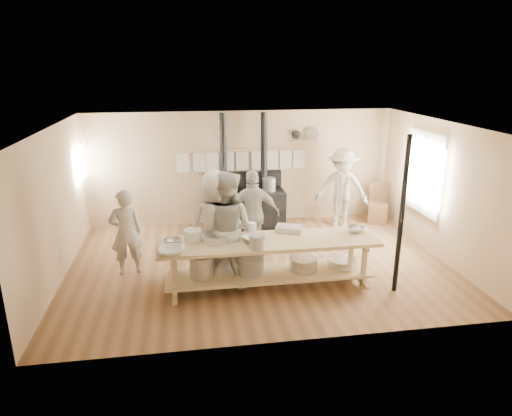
# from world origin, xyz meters

# --- Properties ---
(ground) EXTENTS (7.00, 7.00, 0.00)m
(ground) POSITION_xyz_m (0.00, 0.00, 0.00)
(ground) COLOR brown
(ground) RESTS_ON ground
(room_shell) EXTENTS (7.00, 7.00, 7.00)m
(room_shell) POSITION_xyz_m (0.00, 0.00, 1.62)
(room_shell) COLOR tan
(room_shell) RESTS_ON ground
(window_right) EXTENTS (0.09, 1.50, 1.65)m
(window_right) POSITION_xyz_m (3.47, 0.60, 1.50)
(window_right) COLOR beige
(window_right) RESTS_ON ground
(left_opening) EXTENTS (0.00, 0.90, 0.90)m
(left_opening) POSITION_xyz_m (-3.45, 2.00, 1.60)
(left_opening) COLOR white
(left_opening) RESTS_ON ground
(stove) EXTENTS (1.90, 0.75, 2.60)m
(stove) POSITION_xyz_m (-0.01, 2.12, 0.52)
(stove) COLOR black
(stove) RESTS_ON ground
(towel_rail) EXTENTS (3.00, 0.04, 0.47)m
(towel_rail) POSITION_xyz_m (-0.00, 2.40, 1.55)
(towel_rail) COLOR tan
(towel_rail) RESTS_ON ground
(back_wall_shelf) EXTENTS (0.63, 0.14, 0.32)m
(back_wall_shelf) POSITION_xyz_m (1.46, 2.43, 2.00)
(back_wall_shelf) COLOR tan
(back_wall_shelf) RESTS_ON ground
(prep_table) EXTENTS (3.60, 0.90, 0.85)m
(prep_table) POSITION_xyz_m (-0.01, -0.90, 0.52)
(prep_table) COLOR tan
(prep_table) RESTS_ON ground
(support_post) EXTENTS (0.08, 0.08, 2.60)m
(support_post) POSITION_xyz_m (2.05, -1.35, 1.30)
(support_post) COLOR black
(support_post) RESTS_ON ground
(cook_far_left) EXTENTS (0.64, 0.50, 1.56)m
(cook_far_left) POSITION_xyz_m (-2.38, 0.02, 0.78)
(cook_far_left) COLOR #AEAA9A
(cook_far_left) RESTS_ON ground
(cook_left) EXTENTS (1.20, 1.12, 1.96)m
(cook_left) POSITION_xyz_m (-0.67, -0.60, 0.98)
(cook_left) COLOR #AEAA9A
(cook_left) RESTS_ON ground
(cook_center) EXTENTS (1.02, 0.73, 1.96)m
(cook_center) POSITION_xyz_m (-0.82, -0.52, 0.98)
(cook_center) COLOR #AEAA9A
(cook_center) RESTS_ON ground
(cook_right) EXTENTS (1.03, 0.47, 1.72)m
(cook_right) POSITION_xyz_m (-0.06, 0.41, 0.86)
(cook_right) COLOR #AEAA9A
(cook_right) RESTS_ON ground
(cook_by_window) EXTENTS (1.35, 1.08, 1.82)m
(cook_by_window) POSITION_xyz_m (2.18, 1.79, 0.91)
(cook_by_window) COLOR #AEAA9A
(cook_by_window) RESTS_ON ground
(chair) EXTENTS (0.55, 0.55, 0.91)m
(chair) POSITION_xyz_m (3.16, 1.97, 0.27)
(chair) COLOR #523A21
(chair) RESTS_ON ground
(bowl_white_a) EXTENTS (0.42, 0.42, 0.10)m
(bowl_white_a) POSITION_xyz_m (-1.55, -1.23, 0.90)
(bowl_white_a) COLOR white
(bowl_white_a) RESTS_ON prep_table
(bowl_steel_a) EXTENTS (0.40, 0.40, 0.09)m
(bowl_steel_a) POSITION_xyz_m (-1.55, -0.83, 0.89)
(bowl_steel_a) COLOR silver
(bowl_steel_a) RESTS_ON prep_table
(bowl_white_b) EXTENTS (0.52, 0.52, 0.09)m
(bowl_white_b) POSITION_xyz_m (-0.23, -0.93, 0.90)
(bowl_white_b) COLOR white
(bowl_white_b) RESTS_ON prep_table
(bowl_steel_b) EXTENTS (0.34, 0.34, 0.09)m
(bowl_steel_b) POSITION_xyz_m (1.55, -0.76, 0.89)
(bowl_steel_b) COLOR silver
(bowl_steel_b) RESTS_ON prep_table
(roasting_pan) EXTENTS (0.52, 0.43, 0.10)m
(roasting_pan) POSITION_xyz_m (0.42, -0.57, 0.90)
(roasting_pan) COLOR #B2B2B7
(roasting_pan) RESTS_ON prep_table
(mixing_bowl_large) EXTENTS (0.49, 0.49, 0.13)m
(mixing_bowl_large) POSITION_xyz_m (-0.85, -0.84, 0.92)
(mixing_bowl_large) COLOR silver
(mixing_bowl_large) RESTS_ON prep_table
(bucket_galv) EXTENTS (0.30, 0.30, 0.23)m
(bucket_galv) POSITION_xyz_m (-0.24, -1.23, 0.96)
(bucket_galv) COLOR gray
(bucket_galv) RESTS_ON prep_table
(deep_bowl_enamel) EXTENTS (0.32, 0.32, 0.18)m
(deep_bowl_enamel) POSITION_xyz_m (-1.22, -0.72, 0.94)
(deep_bowl_enamel) COLOR white
(deep_bowl_enamel) RESTS_ON prep_table
(pitcher) EXTENTS (0.15, 0.15, 0.24)m
(pitcher) POSITION_xyz_m (-0.24, -0.69, 0.97)
(pitcher) COLOR white
(pitcher) RESTS_ON prep_table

